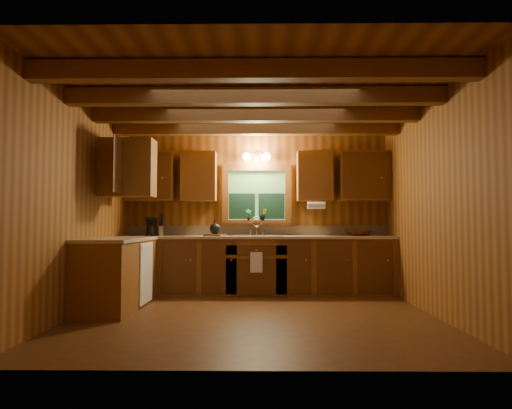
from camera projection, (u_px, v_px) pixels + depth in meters
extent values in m
plane|color=#4B2B12|center=(255.00, 316.00, 5.06)|extent=(4.20, 4.20, 0.00)
plane|color=brown|center=(255.00, 97.00, 5.18)|extent=(4.20, 4.20, 0.00)
plane|color=brown|center=(257.00, 211.00, 7.02)|extent=(4.20, 0.00, 4.20)
plane|color=brown|center=(252.00, 194.00, 3.22)|extent=(4.20, 0.00, 4.20)
plane|color=brown|center=(79.00, 206.00, 5.14)|extent=(0.00, 3.80, 3.80)
plane|color=brown|center=(433.00, 205.00, 5.10)|extent=(0.00, 3.80, 3.80)
cube|color=brown|center=(254.00, 71.00, 3.98)|extent=(4.20, 0.14, 0.18)
cube|color=brown|center=(255.00, 97.00, 4.78)|extent=(4.20, 0.14, 0.18)
cube|color=brown|center=(256.00, 115.00, 5.58)|extent=(4.20, 0.14, 0.18)
cube|color=brown|center=(256.00, 129.00, 6.38)|extent=(4.20, 0.14, 0.18)
cube|color=brown|center=(257.00, 266.00, 6.67)|extent=(4.20, 0.62, 0.86)
cube|color=brown|center=(117.00, 274.00, 5.58)|extent=(0.62, 1.60, 0.86)
cube|color=tan|center=(257.00, 237.00, 6.69)|extent=(4.20, 0.66, 0.04)
cube|color=tan|center=(119.00, 240.00, 5.60)|extent=(0.64, 1.60, 0.04)
cube|color=tan|center=(257.00, 230.00, 6.99)|extent=(4.20, 0.02, 0.16)
cube|color=white|center=(146.00, 273.00, 5.77)|extent=(0.02, 0.60, 0.80)
cube|color=brown|center=(150.00, 177.00, 6.89)|extent=(0.78, 0.34, 0.78)
cube|color=brown|center=(199.00, 177.00, 6.88)|extent=(0.55, 0.34, 0.78)
cube|color=brown|center=(314.00, 177.00, 6.86)|extent=(0.55, 0.34, 0.78)
cube|color=brown|center=(364.00, 176.00, 6.85)|extent=(0.78, 0.34, 0.78)
cube|color=brown|center=(114.00, 168.00, 5.85)|extent=(0.34, 1.10, 0.78)
cube|color=brown|center=(257.00, 168.00, 7.01)|extent=(1.12, 0.08, 0.10)
cube|color=brown|center=(257.00, 223.00, 6.97)|extent=(1.12, 0.08, 0.10)
cube|color=brown|center=(225.00, 195.00, 7.00)|extent=(0.10, 0.08, 0.80)
cube|color=brown|center=(288.00, 195.00, 6.98)|extent=(0.10, 0.08, 0.80)
cube|color=#457E35|center=(257.00, 195.00, 7.02)|extent=(0.92, 0.01, 0.80)
cube|color=black|center=(242.00, 206.00, 6.99)|extent=(0.42, 0.02, 0.42)
cube|color=black|center=(272.00, 206.00, 6.99)|extent=(0.42, 0.02, 0.42)
cylinder|color=black|center=(257.00, 194.00, 7.00)|extent=(0.92, 0.01, 0.01)
cube|color=brown|center=(257.00, 222.00, 6.93)|extent=(1.06, 0.14, 0.04)
cylinder|color=black|center=(257.00, 154.00, 7.02)|extent=(0.08, 0.03, 0.08)
cylinder|color=black|center=(251.00, 153.00, 6.96)|extent=(0.09, 0.17, 0.08)
cylinder|color=black|center=(263.00, 153.00, 6.96)|extent=(0.09, 0.17, 0.08)
sphere|color=#FFE0A5|center=(247.00, 157.00, 6.90)|extent=(0.13, 0.13, 0.13)
sphere|color=#FFE0A5|center=(267.00, 157.00, 6.90)|extent=(0.13, 0.13, 0.13)
cylinder|color=white|center=(316.00, 205.00, 6.64)|extent=(0.27, 0.11, 0.11)
cube|color=white|center=(256.00, 262.00, 6.35)|extent=(0.18, 0.01, 0.30)
cube|color=silver|center=(257.00, 236.00, 6.70)|extent=(0.82, 0.48, 0.02)
cube|color=#262628|center=(244.00, 240.00, 6.70)|extent=(0.34, 0.40, 0.14)
cube|color=#262628|center=(269.00, 240.00, 6.69)|extent=(0.34, 0.40, 0.14)
cylinder|color=silver|center=(257.00, 229.00, 6.88)|extent=(0.04, 0.04, 0.22)
torus|color=silver|center=(257.00, 222.00, 6.83)|extent=(0.16, 0.02, 0.16)
cube|color=black|center=(151.00, 235.00, 6.64)|extent=(0.16, 0.20, 0.03)
cube|color=black|center=(152.00, 226.00, 6.71)|extent=(0.16, 0.07, 0.27)
cube|color=black|center=(151.00, 218.00, 6.64)|extent=(0.16, 0.18, 0.04)
cylinder|color=black|center=(150.00, 230.00, 6.62)|extent=(0.10, 0.10, 0.12)
cylinder|color=silver|center=(160.00, 231.00, 6.78)|extent=(0.12, 0.12, 0.16)
cylinder|color=black|center=(159.00, 221.00, 6.78)|extent=(0.03, 0.04, 0.23)
cylinder|color=black|center=(160.00, 221.00, 6.79)|extent=(0.01, 0.01, 0.23)
cylinder|color=black|center=(161.00, 221.00, 6.80)|extent=(0.03, 0.04, 0.23)
cylinder|color=black|center=(162.00, 221.00, 6.81)|extent=(0.04, 0.06, 0.23)
cube|color=#4F2D11|center=(215.00, 235.00, 6.66)|extent=(0.37, 0.32, 0.03)
sphere|color=black|center=(215.00, 229.00, 6.66)|extent=(0.17, 0.17, 0.17)
cylinder|color=black|center=(215.00, 222.00, 6.67)|extent=(0.03, 0.03, 0.04)
imported|color=#48230C|center=(359.00, 233.00, 6.73)|extent=(0.48, 0.48, 0.10)
imported|color=#4F2D11|center=(248.00, 215.00, 6.90)|extent=(0.11, 0.08, 0.19)
imported|color=#4F2D11|center=(263.00, 215.00, 6.91)|extent=(0.13, 0.12, 0.19)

